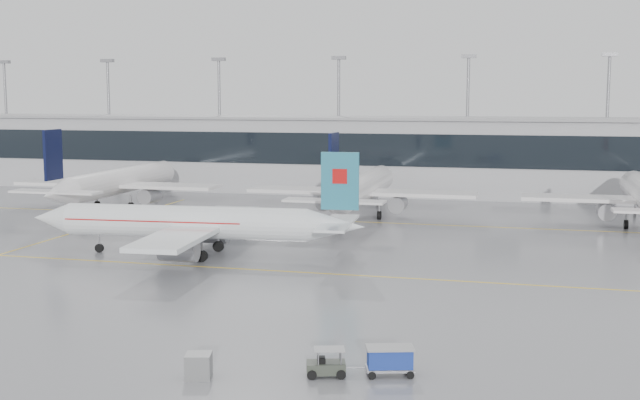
% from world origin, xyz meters
% --- Properties ---
extents(ground, '(320.00, 320.00, 0.00)m').
position_xyz_m(ground, '(0.00, 0.00, 0.00)').
color(ground, gray).
rests_on(ground, ground).
extents(taxi_line_main, '(120.00, 0.25, 0.01)m').
position_xyz_m(taxi_line_main, '(0.00, 0.00, 0.01)').
color(taxi_line_main, yellow).
rests_on(taxi_line_main, ground).
extents(taxi_line_north, '(120.00, 0.25, 0.01)m').
position_xyz_m(taxi_line_north, '(0.00, 30.00, 0.01)').
color(taxi_line_north, yellow).
rests_on(taxi_line_north, ground).
extents(taxi_line_cross, '(0.25, 60.00, 0.01)m').
position_xyz_m(taxi_line_cross, '(-30.00, 15.00, 0.01)').
color(taxi_line_cross, yellow).
rests_on(taxi_line_cross, ground).
extents(terminal, '(180.00, 15.00, 12.00)m').
position_xyz_m(terminal, '(0.00, 62.00, 6.00)').
color(terminal, '#A1A1A5').
rests_on(terminal, ground).
extents(terminal_glass, '(180.00, 0.20, 5.00)m').
position_xyz_m(terminal_glass, '(0.00, 54.45, 7.50)').
color(terminal_glass, black).
rests_on(terminal_glass, ground).
extents(terminal_roof, '(182.00, 16.00, 0.40)m').
position_xyz_m(terminal_roof, '(0.00, 62.00, 12.20)').
color(terminal_roof, gray).
rests_on(terminal_roof, ground).
extents(light_masts, '(156.40, 1.00, 22.60)m').
position_xyz_m(light_masts, '(0.00, 68.00, 13.34)').
color(light_masts, gray).
rests_on(light_masts, ground).
extents(air_canada_jet, '(34.15, 26.73, 10.45)m').
position_xyz_m(air_canada_jet, '(-10.46, 4.57, 3.28)').
color(air_canada_jet, white).
rests_on(air_canada_jet, ground).
extents(parked_jet_b, '(29.64, 36.96, 11.72)m').
position_xyz_m(parked_jet_b, '(-35.00, 33.69, 3.71)').
color(parked_jet_b, white).
rests_on(parked_jet_b, ground).
extents(parked_jet_c, '(29.64, 36.96, 11.72)m').
position_xyz_m(parked_jet_c, '(-0.00, 33.69, 3.71)').
color(parked_jet_c, white).
rests_on(parked_jet_c, ground).
extents(baggage_tug, '(3.33, 1.92, 1.58)m').
position_xyz_m(baggage_tug, '(9.97, -25.60, 0.56)').
color(baggage_tug, '#333930').
rests_on(baggage_tug, ground).
extents(baggage_cart, '(2.97, 2.17, 1.65)m').
position_xyz_m(baggage_cart, '(13.42, -24.57, 0.96)').
color(baggage_cart, gray).
rests_on(baggage_cart, ground).
extents(gse_unit, '(1.69, 1.62, 1.41)m').
position_xyz_m(gse_unit, '(3.17, -27.71, 0.71)').
color(gse_unit, slate).
rests_on(gse_unit, ground).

